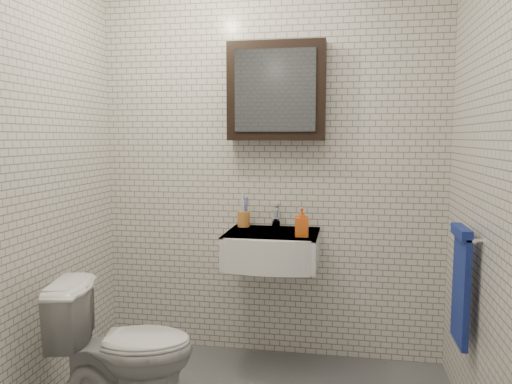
# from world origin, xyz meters

# --- Properties ---
(room_shell) EXTENTS (2.22, 2.02, 2.51)m
(room_shell) POSITION_xyz_m (0.00, 0.00, 1.47)
(room_shell) COLOR silver
(room_shell) RESTS_ON ground
(washbasin) EXTENTS (0.55, 0.50, 0.20)m
(washbasin) POSITION_xyz_m (0.05, 0.73, 0.76)
(washbasin) COLOR white
(washbasin) RESTS_ON room_shell
(faucet) EXTENTS (0.06, 0.20, 0.15)m
(faucet) POSITION_xyz_m (0.05, 0.93, 0.92)
(faucet) COLOR silver
(faucet) RESTS_ON washbasin
(mirror_cabinet) EXTENTS (0.60, 0.15, 0.60)m
(mirror_cabinet) POSITION_xyz_m (0.05, 0.93, 1.70)
(mirror_cabinet) COLOR black
(mirror_cabinet) RESTS_ON room_shell
(towel_rail) EXTENTS (0.09, 0.30, 0.58)m
(towel_rail) POSITION_xyz_m (1.04, 0.35, 0.72)
(towel_rail) COLOR silver
(towel_rail) RESTS_ON room_shell
(toothbrush_cup) EXTENTS (0.09, 0.09, 0.21)m
(toothbrush_cup) POSITION_xyz_m (-0.16, 0.93, 0.90)
(toothbrush_cup) COLOR #C37830
(toothbrush_cup) RESTS_ON washbasin
(soap_bottle) EXTENTS (0.08, 0.09, 0.17)m
(soap_bottle) POSITION_xyz_m (0.24, 0.68, 0.93)
(soap_bottle) COLOR orange
(soap_bottle) RESTS_ON washbasin
(toilet) EXTENTS (0.75, 0.52, 0.70)m
(toilet) POSITION_xyz_m (-0.61, 0.12, 0.35)
(toilet) COLOR silver
(toilet) RESTS_ON ground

